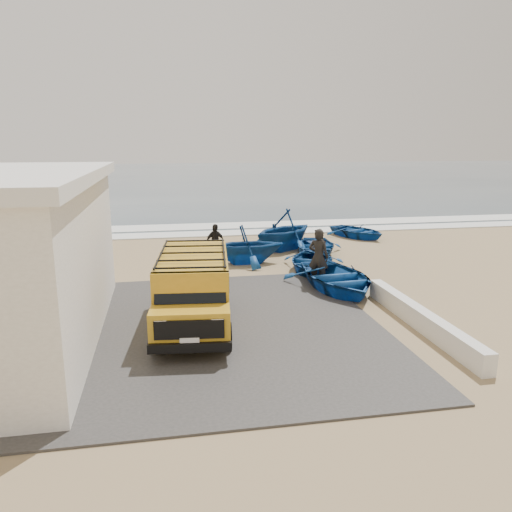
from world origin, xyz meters
TOP-DOWN VIEW (x-y plane):
  - ground at (0.00, 0.00)m, footprint 160.00×160.00m
  - slab at (-2.00, -2.00)m, footprint 12.00×10.00m
  - ocean at (0.00, 56.00)m, footprint 180.00×88.00m
  - surf_line at (0.00, 12.00)m, footprint 180.00×1.60m
  - surf_wash at (0.00, 14.50)m, footprint 180.00×2.20m
  - parapet at (5.00, -3.00)m, footprint 0.35×6.00m
  - van at (-1.03, -1.70)m, footprint 2.34×4.95m
  - boat_near_left at (3.98, 0.84)m, footprint 3.26×4.36m
  - boat_near_right at (3.88, 3.51)m, footprint 3.55×4.10m
  - boat_mid_left at (1.56, 5.12)m, footprint 3.07×2.65m
  - boat_mid_right at (4.85, 6.13)m, footprint 3.34×4.06m
  - boat_far_left at (3.71, 7.39)m, footprint 4.80×4.70m
  - boat_far_right at (8.25, 9.68)m, footprint 3.54×3.98m
  - fisherman_front at (3.56, 1.62)m, footprint 0.87×0.82m
  - fisherman_middle at (4.37, 4.28)m, footprint 0.85×0.92m
  - fisherman_back at (0.34, 5.86)m, footprint 1.00×0.73m

SIDE VIEW (x-z plane):
  - ground at x=0.00m, z-range 0.00..0.00m
  - ocean at x=0.00m, z-range 0.00..0.01m
  - surf_wash at x=0.00m, z-range 0.00..0.04m
  - slab at x=-2.00m, z-range 0.00..0.05m
  - surf_line at x=0.00m, z-range 0.00..0.06m
  - parapet at x=5.00m, z-range 0.00..0.55m
  - boat_far_right at x=8.25m, z-range 0.00..0.68m
  - boat_near_right at x=3.88m, z-range 0.00..0.71m
  - boat_mid_right at x=4.85m, z-range 0.00..0.73m
  - boat_near_left at x=3.98m, z-range 0.00..0.86m
  - fisherman_middle at x=4.37m, z-range 0.00..1.51m
  - fisherman_back at x=0.34m, z-range 0.00..1.58m
  - boat_mid_left at x=1.56m, z-range 0.00..1.62m
  - boat_far_left at x=3.71m, z-range 0.00..1.92m
  - fisherman_front at x=3.56m, z-range 0.00..1.99m
  - van at x=-1.03m, z-range 0.08..2.13m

